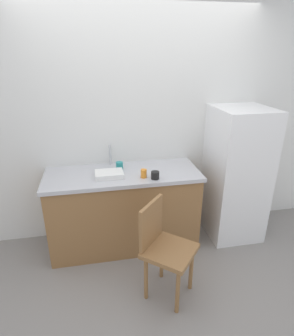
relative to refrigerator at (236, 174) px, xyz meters
name	(u,v)px	position (x,y,z in m)	size (l,w,h in m)	color
ground_plane	(158,280)	(-1.04, -0.64, -0.75)	(8.00, 8.00, 0.00)	gray
back_wall	(140,121)	(-1.04, 0.36, 0.58)	(4.80, 0.10, 2.67)	silver
cabinet_base	(124,211)	(-1.29, 0.01, -0.33)	(1.57, 0.60, 0.84)	olive
countertop	(123,174)	(-1.29, 0.01, 0.11)	(1.61, 0.64, 0.04)	#B7B7BC
faucet	(110,155)	(-1.39, 0.26, 0.24)	(0.02, 0.02, 0.23)	#B7B7BC
refrigerator	(236,174)	(0.00, 0.00, 0.00)	(0.58, 0.62, 1.51)	white
chair	(164,246)	(-1.03, -0.77, -0.25)	(0.56, 0.56, 0.89)	olive
dish_tray	(109,174)	(-1.43, -0.07, 0.15)	(0.28, 0.20, 0.05)	white
cup_teal	(119,166)	(-1.31, 0.11, 0.16)	(0.08, 0.08, 0.08)	teal
cup_orange	(144,173)	(-1.09, -0.16, 0.17)	(0.06, 0.06, 0.09)	orange
cup_black	(155,175)	(-0.99, -0.21, 0.16)	(0.08, 0.08, 0.08)	black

